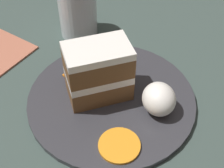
# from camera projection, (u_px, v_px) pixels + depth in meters

# --- Properties ---
(ground_plane) EXTENTS (6.00, 6.00, 0.00)m
(ground_plane) POSITION_uv_depth(u_px,v_px,m) (91.00, 118.00, 0.57)
(ground_plane) COLOR #4C4742
(ground_plane) RESTS_ON ground
(dining_table) EXTENTS (0.99, 0.93, 0.04)m
(dining_table) POSITION_uv_depth(u_px,v_px,m) (90.00, 111.00, 0.55)
(dining_table) COLOR #384742
(dining_table) RESTS_ON ground
(plate) EXTENTS (0.29, 0.29, 0.01)m
(plate) POSITION_uv_depth(u_px,v_px,m) (112.00, 100.00, 0.54)
(plate) COLOR #333338
(plate) RESTS_ON dining_table
(cake_slice) EXTENTS (0.07, 0.11, 0.10)m
(cake_slice) POSITION_uv_depth(u_px,v_px,m) (98.00, 72.00, 0.51)
(cake_slice) COLOR brown
(cake_slice) RESTS_ON plate
(cream_dollop) EXTENTS (0.06, 0.05, 0.05)m
(cream_dollop) POSITION_uv_depth(u_px,v_px,m) (159.00, 99.00, 0.50)
(cream_dollop) COLOR white
(cream_dollop) RESTS_ON plate
(orange_garnish) EXTENTS (0.06, 0.06, 0.00)m
(orange_garnish) POSITION_uv_depth(u_px,v_px,m) (119.00, 145.00, 0.47)
(orange_garnish) COLOR orange
(orange_garnish) RESTS_ON plate
(carrot_shreds_scatter) EXTENTS (0.13, 0.17, 0.00)m
(carrot_shreds_scatter) POSITION_uv_depth(u_px,v_px,m) (112.00, 72.00, 0.58)
(carrot_shreds_scatter) COLOR orange
(carrot_shreds_scatter) RESTS_ON plate
(drinking_glass) EXTENTS (0.08, 0.08, 0.11)m
(drinking_glass) POSITION_uv_depth(u_px,v_px,m) (78.00, 14.00, 0.65)
(drinking_glass) COLOR silver
(drinking_glass) RESTS_ON dining_table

